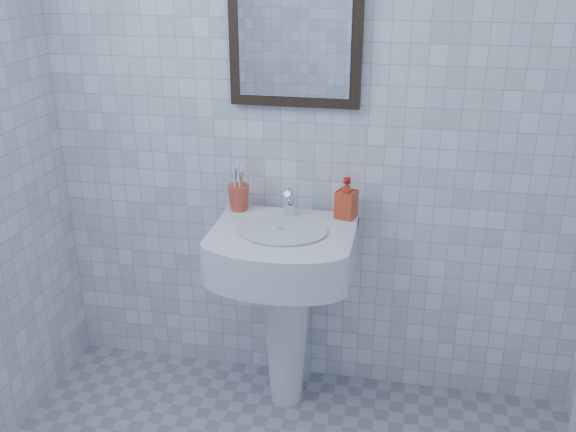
# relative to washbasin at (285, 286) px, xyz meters

# --- Properties ---
(wall_back) EXTENTS (2.20, 0.02, 2.50)m
(wall_back) POSITION_rel_washbasin_xyz_m (0.08, 0.21, 0.69)
(wall_back) COLOR white
(wall_back) RESTS_ON ground
(washbasin) EXTENTS (0.54, 0.40, 0.83)m
(washbasin) POSITION_rel_washbasin_xyz_m (0.00, 0.00, 0.00)
(washbasin) COLOR white
(washbasin) RESTS_ON ground
(faucet) EXTENTS (0.05, 0.11, 0.12)m
(faucet) POSITION_rel_washbasin_xyz_m (0.00, 0.10, 0.31)
(faucet) COLOR silver
(faucet) RESTS_ON washbasin
(toothbrush_cup) EXTENTS (0.11, 0.11, 0.10)m
(toothbrush_cup) POSITION_rel_washbasin_xyz_m (-0.21, 0.12, 0.32)
(toothbrush_cup) COLOR #CE4630
(toothbrush_cup) RESTS_ON washbasin
(soap_dispenser) EXTENTS (0.09, 0.09, 0.16)m
(soap_dispenser) POSITION_rel_washbasin_xyz_m (0.22, 0.12, 0.35)
(soap_dispenser) COLOR red
(soap_dispenser) RESTS_ON washbasin
(wall_mirror) EXTENTS (0.50, 0.04, 0.62)m
(wall_mirror) POSITION_rel_washbasin_xyz_m (0.00, 0.20, 0.99)
(wall_mirror) COLOR black
(wall_mirror) RESTS_ON wall_back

